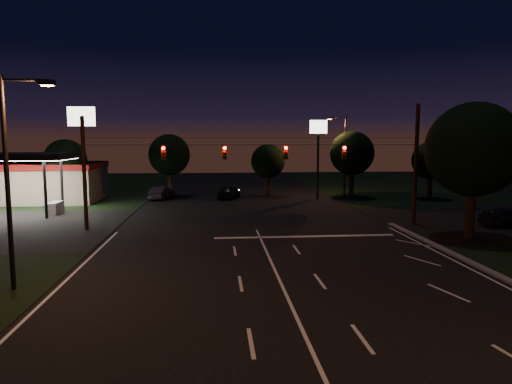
{
  "coord_description": "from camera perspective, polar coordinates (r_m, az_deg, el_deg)",
  "views": [
    {
      "loc": [
        -2.86,
        -17.7,
        6.4
      ],
      "look_at": [
        -0.26,
        11.51,
        3.0
      ],
      "focal_mm": 32.0,
      "sensor_mm": 36.0,
      "label": 1
    }
  ],
  "objects": [
    {
      "name": "tree_far_a",
      "position": [
        50.2,
        -22.66,
        3.65
      ],
      "size": [
        4.2,
        4.2,
        6.42
      ],
      "color": "black",
      "rests_on": "ground"
    },
    {
      "name": "pole_sign_right",
      "position": [
        48.93,
        7.78,
        6.36
      ],
      "size": [
        1.8,
        0.3,
        8.4
      ],
      "color": "black",
      "rests_on": "ground"
    },
    {
      "name": "gas_station",
      "position": [
        51.86,
        -26.58,
        1.47
      ],
      "size": [
        14.2,
        16.1,
        5.25
      ],
      "color": "gray",
      "rests_on": "ground"
    },
    {
      "name": "utility_pole_right",
      "position": [
        36.49,
        19.08,
        -3.86
      ],
      "size": [
        0.3,
        0.3,
        9.0
      ],
      "primitive_type": "cylinder",
      "color": "black",
      "rests_on": "ground"
    },
    {
      "name": "center_line",
      "position": [
        13.64,
        8.21,
        -21.4
      ],
      "size": [
        0.14,
        40.0,
        0.01
      ],
      "primitive_type": "cube",
      "color": "silver",
      "rests_on": "ground"
    },
    {
      "name": "utility_pole_left",
      "position": [
        34.55,
        -20.39,
        -4.48
      ],
      "size": [
        0.28,
        0.28,
        8.0
      ],
      "primitive_type": "cylinder",
      "color": "black",
      "rests_on": "ground"
    },
    {
      "name": "stop_bar",
      "position": [
        30.46,
        6.15,
        -5.54
      ],
      "size": [
        12.0,
        0.5,
        0.01
      ],
      "primitive_type": "cube",
      "color": "silver",
      "rests_on": "ground"
    },
    {
      "name": "ground",
      "position": [
        19.04,
        3.96,
        -13.04
      ],
      "size": [
        140.0,
        140.0,
        0.0
      ],
      "primitive_type": "plane",
      "color": "black",
      "rests_on": "ground"
    },
    {
      "name": "tree_far_b",
      "position": [
        52.11,
        -10.76,
        4.53
      ],
      "size": [
        4.6,
        4.6,
        6.98
      ],
      "color": "black",
      "rests_on": "ground"
    },
    {
      "name": "signal_span",
      "position": [
        32.81,
        -0.09,
        5.05
      ],
      "size": [
        24.0,
        0.4,
        1.56
      ],
      "color": "black",
      "rests_on": "ground"
    },
    {
      "name": "car_oncoming_a",
      "position": [
        49.38,
        -3.44,
        0.01
      ],
      "size": [
        2.98,
        4.65,
        1.47
      ],
      "primitive_type": "imported",
      "rotation": [
        0.0,
        0.0,
        2.83
      ],
      "color": "black",
      "rests_on": "ground"
    },
    {
      "name": "pole_sign_left_near",
      "position": [
        41.24,
        -20.92,
        6.98
      ],
      "size": [
        2.2,
        0.3,
        9.1
      ],
      "color": "black",
      "rests_on": "ground"
    },
    {
      "name": "tree_far_c",
      "position": [
        51.21,
        1.51,
        3.81
      ],
      "size": [
        3.8,
        3.8,
        5.86
      ],
      "color": "black",
      "rests_on": "ground"
    },
    {
      "name": "car_cross",
      "position": [
        38.48,
        29.23,
        -2.78
      ],
      "size": [
        4.92,
        2.53,
        1.37
      ],
      "primitive_type": "imported",
      "rotation": [
        0.0,
        0.0,
        1.71
      ],
      "color": "black",
      "rests_on": "ground"
    },
    {
      "name": "tree_far_e",
      "position": [
        52.16,
        20.98,
        3.66
      ],
      "size": [
        4.0,
        4.0,
        6.18
      ],
      "color": "black",
      "rests_on": "ground"
    },
    {
      "name": "tree_far_d",
      "position": [
        51.08,
        11.89,
        4.7
      ],
      "size": [
        4.8,
        4.8,
        7.3
      ],
      "color": "black",
      "rests_on": "ground"
    },
    {
      "name": "street_light_right_far",
      "position": [
        51.68,
        10.79,
        5.21
      ],
      "size": [
        2.2,
        0.35,
        9.0
      ],
      "color": "black",
      "rests_on": "ground"
    },
    {
      "name": "tree_right_near",
      "position": [
        32.34,
        25.45,
        4.69
      ],
      "size": [
        6.0,
        6.0,
        8.76
      ],
      "color": "black",
      "rests_on": "ground"
    },
    {
      "name": "car_oncoming_b",
      "position": [
        49.75,
        -11.72,
        -0.1
      ],
      "size": [
        2.47,
        4.53,
        1.42
      ],
      "primitive_type": "imported",
      "rotation": [
        0.0,
        0.0,
        2.9
      ],
      "color": "black",
      "rests_on": "ground"
    },
    {
      "name": "cross_street_right",
      "position": [
        41.23,
        28.72,
        -3.14
      ],
      "size": [
        20.0,
        16.0,
        0.02
      ],
      "primitive_type": "cube",
      "color": "black",
      "rests_on": "ground"
    },
    {
      "name": "street_light_left",
      "position": [
        21.44,
        -28.11,
        2.74
      ],
      "size": [
        2.2,
        0.35,
        9.0
      ],
      "color": "black",
      "rests_on": "ground"
    }
  ]
}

